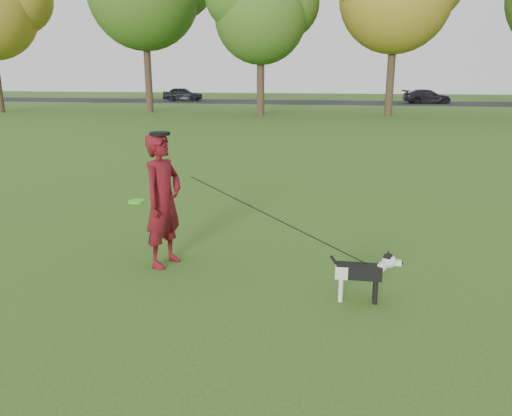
% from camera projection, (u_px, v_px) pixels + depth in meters
% --- Properties ---
extents(ground, '(120.00, 120.00, 0.00)m').
position_uv_depth(ground, '(253.00, 271.00, 6.97)').
color(ground, '#285116').
rests_on(ground, ground).
extents(road, '(120.00, 7.00, 0.02)m').
position_uv_depth(road, '(330.00, 102.00, 45.00)').
color(road, black).
rests_on(road, ground).
extents(man, '(0.64, 0.80, 1.89)m').
position_uv_depth(man, '(163.00, 201.00, 6.97)').
color(man, '#500B12').
rests_on(man, ground).
extents(dog, '(0.86, 0.17, 0.65)m').
position_uv_depth(dog, '(364.00, 270.00, 5.95)').
color(dog, black).
rests_on(dog, ground).
extents(car_left, '(3.87, 1.95, 1.27)m').
position_uv_depth(car_left, '(183.00, 94.00, 47.06)').
color(car_left, black).
rests_on(car_left, road).
extents(car_right, '(4.33, 2.38, 1.19)m').
position_uv_depth(car_right, '(427.00, 96.00, 43.49)').
color(car_right, black).
rests_on(car_right, road).
extents(man_held_items, '(3.35, 0.89, 1.47)m').
position_uv_depth(man_held_items, '(277.00, 219.00, 6.33)').
color(man_held_items, '#47E71D').
rests_on(man_held_items, ground).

